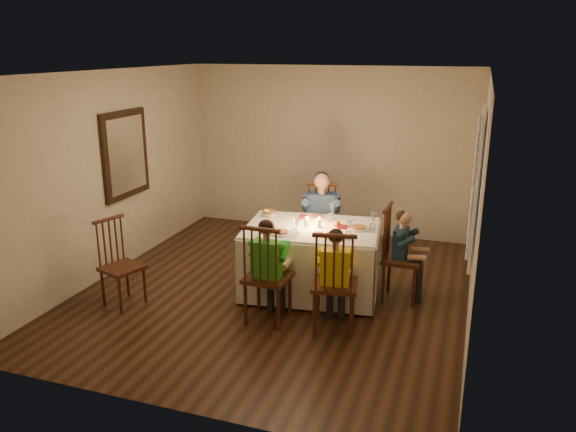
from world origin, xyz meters
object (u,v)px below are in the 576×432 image
(chair_adult, at_px, (320,266))
(child_green, at_px, (268,320))
(chair_end, at_px, (400,298))
(chair_extra, at_px, (126,304))
(child_yellow, at_px, (334,328))
(serving_bowl, at_px, (269,214))
(child_teal, at_px, (400,298))
(adult, at_px, (320,266))
(dining_table, at_px, (312,246))
(chair_near_right, at_px, (334,328))
(chair_near_left, at_px, (268,320))

(chair_adult, relative_size, child_green, 0.98)
(chair_end, relative_size, chair_extra, 1.10)
(child_yellow, distance_m, serving_bowl, 1.78)
(child_teal, distance_m, serving_bowl, 1.90)
(adult, height_order, child_teal, adult)
(child_green, bearing_deg, dining_table, -103.56)
(adult, relative_size, child_green, 1.13)
(chair_extra, height_order, adult, adult)
(chair_extra, xyz_separation_m, adult, (1.83, 1.85, 0.00))
(dining_table, relative_size, chair_near_right, 1.52)
(child_teal, relative_size, serving_bowl, 5.41)
(chair_extra, bearing_deg, child_yellow, -66.11)
(chair_adult, bearing_deg, child_green, -107.48)
(chair_near_left, xyz_separation_m, chair_end, (1.29, 1.02, 0.00))
(chair_extra, xyz_separation_m, serving_bowl, (1.31, 1.29, 0.85))
(chair_adult, distance_m, chair_near_right, 1.74)
(chair_end, height_order, child_green, child_green)
(chair_adult, relative_size, child_teal, 1.05)
(dining_table, xyz_separation_m, child_green, (-0.23, -0.86, -0.59))
(dining_table, xyz_separation_m, chair_end, (1.06, 0.16, -0.59))
(child_teal, bearing_deg, serving_bowl, 88.35)
(chair_end, bearing_deg, child_green, 130.05)
(chair_near_left, xyz_separation_m, child_yellow, (0.73, 0.04, 0.00))
(chair_adult, height_order, chair_extra, chair_adult)
(adult, bearing_deg, child_yellow, -83.04)
(dining_table, relative_size, child_green, 1.48)
(chair_end, height_order, chair_extra, chair_end)
(chair_end, bearing_deg, chair_near_left, 130.05)
(adult, bearing_deg, serving_bowl, -146.33)
(chair_near_left, bearing_deg, child_teal, -140.10)
(dining_table, distance_m, chair_extra, 2.28)
(chair_adult, xyz_separation_m, child_green, (-0.12, -1.68, 0.00))
(chair_near_right, height_order, chair_extra, chair_near_right)
(chair_adult, bearing_deg, chair_end, -42.79)
(dining_table, xyz_separation_m, serving_bowl, (-0.63, 0.26, 0.26))
(chair_adult, xyz_separation_m, chair_extra, (-1.83, -1.85, 0.00))
(chair_near_left, distance_m, chair_extra, 1.72)
(chair_near_right, bearing_deg, child_green, -6.42)
(chair_near_right, distance_m, child_yellow, 0.00)
(chair_adult, relative_size, chair_extra, 1.10)
(child_green, bearing_deg, serving_bowl, -68.72)
(chair_near_left, distance_m, chair_near_right, 0.73)
(chair_near_right, xyz_separation_m, child_teal, (0.56, 0.98, 0.00))
(dining_table, distance_m, chair_near_right, 1.12)
(dining_table, bearing_deg, child_teal, 1.44)
(chair_adult, bearing_deg, adult, 166.64)
(chair_extra, relative_size, child_yellow, 0.91)
(chair_near_right, relative_size, child_teal, 1.05)
(chair_adult, height_order, serving_bowl, serving_bowl)
(chair_adult, distance_m, child_yellow, 1.74)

